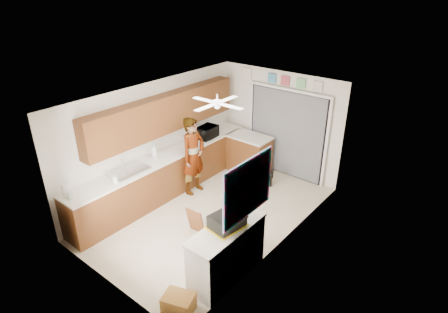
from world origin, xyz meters
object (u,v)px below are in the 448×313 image
Objects in this scene: soap_bottle at (154,151)px; navy_crate at (214,258)px; suitcase at (227,221)px; man at (193,156)px; cardboard_box at (179,303)px; paper_towel_roll at (66,190)px; microwave at (207,132)px; dog at (264,179)px.

navy_crate is at bearing -20.43° from soap_bottle.
navy_crate is (2.39, -0.89, -0.99)m from soap_bottle.
suitcase is 0.99m from navy_crate.
suitcase is 2.72m from man.
soap_bottle reaches higher than cardboard_box.
navy_crate is 0.22× the size of man.
suitcase is 0.29× the size of man.
suitcase is at bearing 86.15° from cardboard_box.
suitcase is 1.15× the size of cardboard_box.
microwave is at bearing 87.11° from paper_towel_roll.
dog is (-1.06, 2.73, -0.83)m from suitcase.
suitcase reaches higher than cardboard_box.
suitcase is at bearing -53.32° from dog.
suitcase is 3.04m from dog.
microwave is 3.54m from paper_towel_roll.
paper_towel_roll is 0.50× the size of dog.
cardboard_box reaches higher than navy_crate.
paper_towel_roll is 2.82m from cardboard_box.
suitcase reaches higher than dog.
soap_bottle is (-0.16, -1.51, 0.02)m from microwave.
paper_towel_roll is at bearing -90.61° from soap_bottle.
microwave is at bearing -153.94° from dog.
suitcase is 1.33× the size of navy_crate.
paper_towel_roll is at bearing -98.22° from dog.
microwave reaches higher than dog.
man is 3.20× the size of dog.
microwave is 1.01× the size of suitcase.
paper_towel_roll is at bearing 166.80° from man.
microwave reaches higher than suitcase.
soap_bottle is 2.73m from navy_crate.
soap_bottle is 0.64× the size of suitcase.
paper_towel_roll is at bearing 172.92° from microwave.
dog is at bearing 119.28° from suitcase.
microwave is 0.95m from man.
navy_crate is at bearing -179.68° from suitcase.
suitcase is at bearing -127.71° from man.
microwave reaches higher than navy_crate.
microwave is at bearing 125.46° from cardboard_box.
soap_bottle is 2.02m from paper_towel_roll.
dog is at bearing -83.55° from microwave.
cardboard_box is (2.48, -3.49, -0.94)m from microwave.
man is (-1.88, 1.54, 0.77)m from navy_crate.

